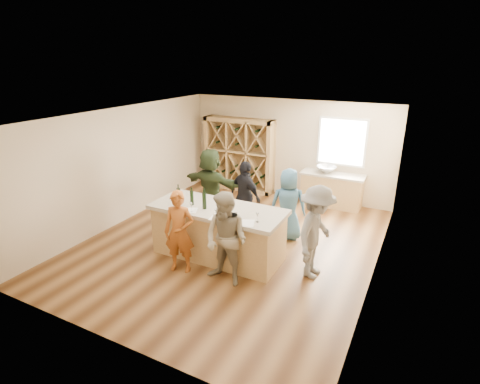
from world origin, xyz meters
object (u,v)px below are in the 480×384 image
at_px(wine_bottle_e, 204,201).
at_px(person_near_left, 179,232).
at_px(tasting_counter_base, 218,234).
at_px(person_far_mid, 245,196).
at_px(wine_bottle_a, 179,195).
at_px(person_far_right, 288,205).
at_px(person_far_left, 211,186).
at_px(wine_bottle_b, 179,199).
at_px(person_server, 316,233).
at_px(wine_bottle_c, 192,198).
at_px(sink, 326,169).
at_px(person_near_right, 226,239).
at_px(wine_rack, 239,155).

xyz_separation_m(wine_bottle_e, person_near_left, (-0.18, -0.63, -0.44)).
bearing_deg(tasting_counter_base, person_far_mid, 93.22).
distance_m(wine_bottle_a, person_far_right, 2.41).
bearing_deg(person_far_right, wine_bottle_e, 30.15).
relative_size(person_far_mid, person_far_left, 0.90).
distance_m(wine_bottle_a, person_near_left, 0.94).
relative_size(wine_bottle_b, person_far_left, 0.16).
xyz_separation_m(wine_bottle_b, person_server, (2.71, 0.43, -0.34)).
height_order(wine_bottle_e, person_far_mid, person_far_mid).
bearing_deg(wine_bottle_c, sink, 66.59).
bearing_deg(person_far_right, person_far_mid, -24.16).
bearing_deg(person_far_mid, wine_bottle_c, 97.22).
xyz_separation_m(wine_bottle_b, person_far_right, (1.74, 1.64, -0.41)).
relative_size(wine_bottle_e, person_near_left, 0.21).
height_order(wine_bottle_a, person_near_right, person_near_right).
bearing_deg(person_far_mid, wine_bottle_b, 92.01).
xyz_separation_m(person_near_right, person_server, (1.35, 0.94, 0.02)).
bearing_deg(wine_bottle_b, wine_rack, 100.60).
bearing_deg(person_near_left, wine_bottle_c, 86.74).
distance_m(person_near_right, person_far_right, 2.19).
xyz_separation_m(wine_bottle_c, person_server, (2.50, 0.28, -0.34)).
xyz_separation_m(wine_rack, tasting_counter_base, (1.52, -3.90, -0.60)).
bearing_deg(tasting_counter_base, person_server, 5.09).
height_order(sink, person_far_left, person_far_left).
distance_m(tasting_counter_base, wine_bottle_c, 0.91).
height_order(person_server, person_far_mid, person_server).
bearing_deg(wine_bottle_b, wine_bottle_e, 8.96).
distance_m(wine_bottle_a, wine_bottle_c, 0.32).
height_order(tasting_counter_base, wine_bottle_e, wine_bottle_e).
height_order(wine_rack, person_far_right, wine_rack).
distance_m(wine_rack, person_near_left, 4.85).
relative_size(wine_rack, wine_bottle_a, 7.27).
xyz_separation_m(wine_bottle_b, person_near_left, (0.37, -0.54, -0.42)).
bearing_deg(person_server, tasting_counter_base, 100.10).
bearing_deg(wine_bottle_a, wine_bottle_c, 0.59).
relative_size(wine_bottle_a, wine_bottle_b, 1.02).
bearing_deg(wine_rack, sink, -1.49).
bearing_deg(wine_bottle_a, sink, 62.76).
bearing_deg(wine_bottle_e, person_far_left, 117.49).
bearing_deg(person_far_left, sink, -127.65).
relative_size(wine_bottle_a, person_far_right, 0.18).
distance_m(sink, person_near_left, 4.89).
height_order(wine_rack, person_near_right, wine_rack).
relative_size(tasting_counter_base, person_far_right, 1.58).
height_order(wine_bottle_c, person_near_right, person_near_right).
xyz_separation_m(person_far_right, person_far_left, (-2.03, 0.07, 0.11)).
bearing_deg(person_server, person_far_mid, 63.79).
bearing_deg(person_near_right, person_far_right, 87.54).
bearing_deg(wine_bottle_a, person_far_mid, 63.09).
bearing_deg(sink, person_far_mid, -117.44).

